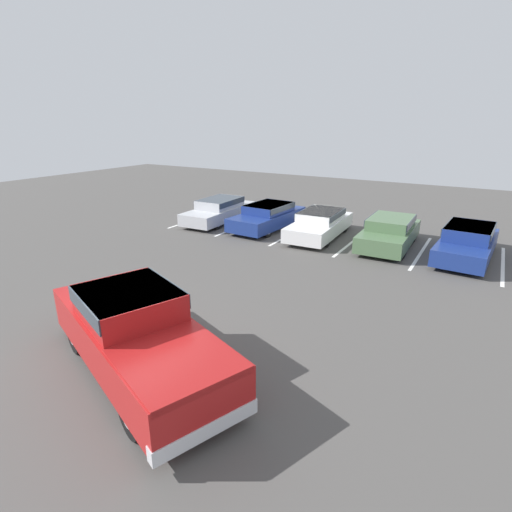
{
  "coord_description": "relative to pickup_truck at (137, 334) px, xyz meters",
  "views": [
    {
      "loc": [
        6.4,
        -5.49,
        5.07
      ],
      "look_at": [
        0.32,
        4.72,
        1.0
      ],
      "focal_mm": 28.0,
      "sensor_mm": 36.0,
      "label": 1
    }
  ],
  "objects": [
    {
      "name": "stall_stripe_d",
      "position": [
        0.88,
        11.53,
        -0.89
      ],
      "size": [
        0.12,
        4.76,
        0.01
      ],
      "primitive_type": "cube",
      "color": "white",
      "rests_on": "ground_plane"
    },
    {
      "name": "parked_sedan_d",
      "position": [
        2.37,
        11.72,
        -0.24
      ],
      "size": [
        1.91,
        4.43,
        1.24
      ],
      "rotation": [
        0.0,
        0.0,
        -1.55
      ],
      "color": "#4C6B47",
      "rests_on": "ground_plane"
    },
    {
      "name": "parked_sedan_e",
      "position": [
        5.28,
        11.72,
        -0.22
      ],
      "size": [
        2.04,
        4.71,
        1.28
      ],
      "rotation": [
        0.0,
        0.0,
        -1.63
      ],
      "color": "navy",
      "rests_on": "ground_plane"
    },
    {
      "name": "stall_stripe_f",
      "position": [
        6.57,
        11.53,
        -0.89
      ],
      "size": [
        0.12,
        4.76,
        0.01
      ],
      "primitive_type": "cube",
      "color": "white",
      "rests_on": "ground_plane"
    },
    {
      "name": "parked_sedan_a",
      "position": [
        -6.29,
        11.61,
        -0.26
      ],
      "size": [
        1.92,
        4.74,
        1.2
      ],
      "rotation": [
        0.0,
        0.0,
        -1.53
      ],
      "color": "#B7BABF",
      "rests_on": "ground_plane"
    },
    {
      "name": "parked_sedan_b",
      "position": [
        -3.43,
        11.66,
        -0.25
      ],
      "size": [
        2.08,
        4.57,
        1.21
      ],
      "rotation": [
        0.0,
        0.0,
        -1.63
      ],
      "color": "navy",
      "rests_on": "ground_plane"
    },
    {
      "name": "stall_stripe_e",
      "position": [
        3.72,
        11.53,
        -0.89
      ],
      "size": [
        0.12,
        4.76,
        0.01
      ],
      "primitive_type": "cube",
      "color": "white",
      "rests_on": "ground_plane"
    },
    {
      "name": "ground_plane",
      "position": [
        -0.6,
        0.53,
        -0.9
      ],
      "size": [
        60.0,
        60.0,
        0.0
      ],
      "primitive_type": "plane",
      "color": "#4C4947"
    },
    {
      "name": "stall_stripe_c",
      "position": [
        -1.97,
        11.53,
        -0.89
      ],
      "size": [
        0.12,
        4.76,
        0.01
      ],
      "primitive_type": "cube",
      "color": "white",
      "rests_on": "ground_plane"
    },
    {
      "name": "pickup_truck",
      "position": [
        0.0,
        0.0,
        0.0
      ],
      "size": [
        5.85,
        3.78,
        1.78
      ],
      "rotation": [
        0.0,
        0.0,
        -0.37
      ],
      "color": "#A51919",
      "rests_on": "ground_plane"
    },
    {
      "name": "stall_stripe_b",
      "position": [
        -4.82,
        11.53,
        -0.89
      ],
      "size": [
        0.12,
        4.76,
        0.01
      ],
      "primitive_type": "cube",
      "color": "white",
      "rests_on": "ground_plane"
    },
    {
      "name": "parked_sedan_c",
      "position": [
        -0.68,
        11.6,
        -0.26
      ],
      "size": [
        1.96,
        4.64,
        1.19
      ],
      "rotation": [
        0.0,
        0.0,
        -1.53
      ],
      "color": "silver",
      "rests_on": "ground_plane"
    },
    {
      "name": "stall_stripe_a",
      "position": [
        -7.66,
        11.53,
        -0.89
      ],
      "size": [
        0.12,
        4.76,
        0.01
      ],
      "primitive_type": "cube",
      "color": "white",
      "rests_on": "ground_plane"
    }
  ]
}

